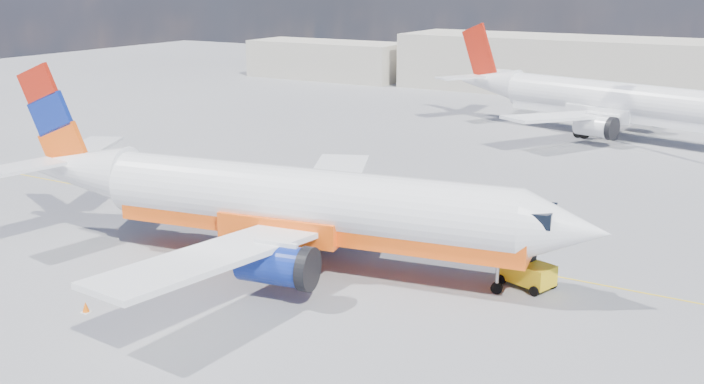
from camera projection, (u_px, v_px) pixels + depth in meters
The scene contains 8 objects.
ground at pixel (320, 249), 48.58m from camera, with size 240.00×240.00×0.00m, color slate.
taxi_line at pixel (345, 236), 51.07m from camera, with size 70.00×0.15×0.01m, color yellow.
terminal_main at pixel (647, 70), 107.30m from camera, with size 70.00×14.00×8.00m, color beige.
terminal_annex at pixel (327, 60), 129.61m from camera, with size 26.00×10.00×6.00m, color beige.
main_jet at pixel (288, 203), 45.16m from camera, with size 37.20×28.95×11.24m.
second_jet at pixel (606, 101), 82.10m from camera, with size 36.85×28.15×11.13m.
gse_tug at pixel (525, 269), 42.61m from camera, with size 3.24×2.57×2.06m.
traffic_cone at pixel (86, 307), 39.41m from camera, with size 0.42×0.42×0.58m.
Camera 1 is at (25.07, -38.48, 16.36)m, focal length 40.00 mm.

